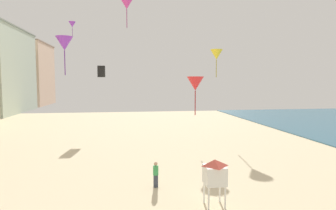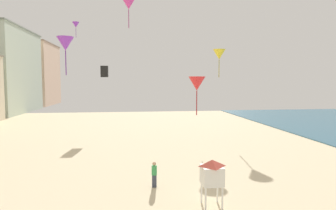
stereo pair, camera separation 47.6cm
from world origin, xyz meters
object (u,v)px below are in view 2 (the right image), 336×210
kite_black_box (104,72)px  kite_yellow_delta (219,54)px  kite_red_delta (197,84)px  kite_flyer (154,173)px  kite_purple_delta_2 (65,44)px  lifeguard_stand (212,173)px  kite_purple_delta (76,25)px  kite_magenta_delta (129,4)px

kite_black_box → kite_yellow_delta: bearing=-16.5°
kite_red_delta → kite_black_box: (-10.37, 12.67, 1.63)m
kite_flyer → kite_red_delta: bearing=155.7°
kite_flyer → kite_purple_delta_2: (-6.63, 6.47, 8.83)m
lifeguard_stand → kite_purple_delta: 34.36m
lifeguard_stand → kite_black_box: bearing=91.0°
lifeguard_stand → kite_black_box: kite_black_box is taller
lifeguard_stand → kite_red_delta: 15.31m
kite_purple_delta_2 → kite_red_delta: size_ratio=0.77×
kite_red_delta → kite_black_box: 16.46m
kite_flyer → kite_black_box: 25.42m
lifeguard_stand → kite_purple_delta: bearing=97.1°
kite_yellow_delta → kite_black_box: 15.97m
lifeguard_stand → kite_purple_delta: (-12.15, 29.35, 13.08)m
kite_yellow_delta → kite_red_delta: 10.20m
kite_flyer → kite_black_box: bearing=-166.9°
kite_magenta_delta → kite_flyer: bearing=-83.5°
kite_purple_delta → kite_purple_delta_2: size_ratio=0.72×
kite_purple_delta → kite_yellow_delta: size_ratio=0.61×
kite_purple_delta → kite_black_box: size_ratio=1.41×
lifeguard_stand → kite_yellow_delta: 25.14m
kite_yellow_delta → kite_black_box: kite_yellow_delta is taller
kite_flyer → kite_magenta_delta: kite_magenta_delta is taller
kite_yellow_delta → kite_purple_delta: bearing=160.6°
lifeguard_stand → kite_purple_delta: kite_purple_delta is taller
kite_black_box → kite_red_delta: bearing=-50.7°
lifeguard_stand → kite_magenta_delta: bearing=89.1°
kite_flyer → kite_purple_delta_2: kite_purple_delta_2 is taller
kite_flyer → kite_purple_delta: (-9.30, 26.12, 14.00)m
kite_purple_delta → kite_yellow_delta: kite_purple_delta is taller
kite_flyer → kite_yellow_delta: bearing=153.5°
kite_purple_delta_2 → kite_black_box: kite_purple_delta_2 is taller
kite_flyer → lifeguard_stand: (2.86, -3.23, 0.92)m
kite_flyer → kite_purple_delta: kite_purple_delta is taller
kite_purple_delta_2 → kite_red_delta: 13.16m
kite_magenta_delta → kite_red_delta: 11.25m
kite_black_box → lifeguard_stand: bearing=-73.5°
kite_red_delta → kite_black_box: kite_black_box is taller
kite_purple_delta → kite_yellow_delta: bearing=-19.4°
kite_purple_delta_2 → kite_flyer: bearing=-44.3°
lifeguard_stand → kite_purple_delta_2: (-9.48, 9.70, 7.91)m
lifeguard_stand → kite_purple_delta: size_ratio=1.15×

